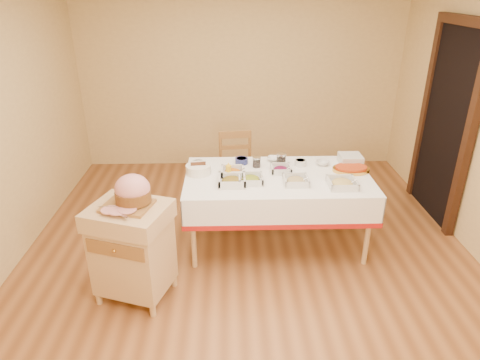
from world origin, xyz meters
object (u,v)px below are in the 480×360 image
at_px(ham_on_board, 132,193).
at_px(mustard_bottle, 229,171).
at_px(bread_basket, 198,169).
at_px(dining_table, 277,190).
at_px(butcher_cart, 132,247).
at_px(dining_chair, 237,170).
at_px(brass_platter, 351,169).
at_px(preserve_jar_left, 257,162).
at_px(plate_stack, 350,159).
at_px(preserve_jar_right, 281,160).

height_order(ham_on_board, mustard_bottle, ham_on_board).
distance_m(ham_on_board, bread_basket, 0.99).
height_order(dining_table, butcher_cart, butcher_cart).
distance_m(dining_chair, brass_platter, 1.38).
distance_m(preserve_jar_left, plate_stack, 0.99).
distance_m(butcher_cart, bread_basket, 1.07).
relative_size(ham_on_board, plate_stack, 1.77).
xyz_separation_m(bread_basket, brass_platter, (1.53, 0.02, -0.02)).
distance_m(dining_table, bread_basket, 0.81).
bearing_deg(mustard_bottle, preserve_jar_right, 30.16).
bearing_deg(plate_stack, mustard_bottle, -165.24).
bearing_deg(preserve_jar_left, dining_table, -49.36).
bearing_deg(preserve_jar_right, ham_on_board, -141.40).
xyz_separation_m(preserve_jar_left, preserve_jar_right, (0.26, 0.04, 0.01)).
distance_m(bread_basket, plate_stack, 1.59).
height_order(butcher_cart, brass_platter, butcher_cart).
bearing_deg(mustard_bottle, butcher_cart, -136.62).
bearing_deg(dining_table, ham_on_board, -148.09).
bearing_deg(mustard_bottle, plate_stack, 14.76).
bearing_deg(mustard_bottle, ham_on_board, -136.36).
distance_m(butcher_cart, mustard_bottle, 1.16).
distance_m(mustard_bottle, brass_platter, 1.24).
bearing_deg(preserve_jar_left, brass_platter, -8.06).
height_order(butcher_cart, preserve_jar_right, preserve_jar_right).
bearing_deg(ham_on_board, preserve_jar_left, 43.63).
bearing_deg(preserve_jar_right, brass_platter, -14.41).
height_order(preserve_jar_right, bread_basket, preserve_jar_right).
xyz_separation_m(ham_on_board, preserve_jar_left, (1.06, 1.01, -0.17)).
bearing_deg(plate_stack, dining_chair, 156.13).
bearing_deg(brass_platter, mustard_bottle, -173.43).
relative_size(bread_basket, plate_stack, 1.10).
distance_m(dining_chair, mustard_bottle, 0.94).
height_order(dining_chair, brass_platter, dining_chair).
height_order(preserve_jar_right, mustard_bottle, mustard_bottle).
distance_m(mustard_bottle, plate_stack, 1.32).
distance_m(ham_on_board, mustard_bottle, 1.07).
xyz_separation_m(ham_on_board, mustard_bottle, (0.77, 0.73, -0.14)).
height_order(preserve_jar_left, plate_stack, preserve_jar_left).
relative_size(preserve_jar_left, preserve_jar_right, 0.85).
bearing_deg(butcher_cart, dining_chair, 60.82).
height_order(butcher_cart, ham_on_board, ham_on_board).
distance_m(dining_chair, preserve_jar_right, 0.78).
bearing_deg(dining_table, preserve_jar_left, 130.64).
bearing_deg(bread_basket, plate_stack, 7.65).
height_order(ham_on_board, plate_stack, ham_on_board).
bearing_deg(preserve_jar_left, ham_on_board, -136.37).
distance_m(preserve_jar_right, bread_basket, 0.87).
bearing_deg(bread_basket, butcher_cart, -119.81).
bearing_deg(preserve_jar_left, butcher_cart, -136.56).
xyz_separation_m(dining_chair, preserve_jar_left, (0.19, -0.58, 0.34)).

